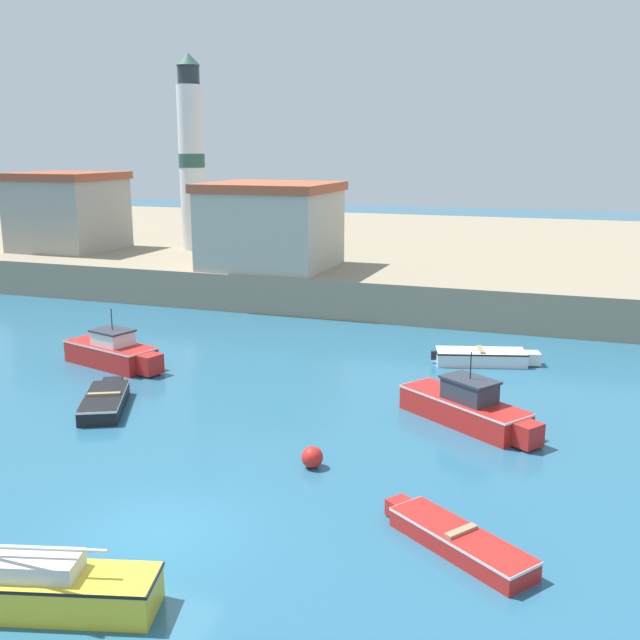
{
  "coord_description": "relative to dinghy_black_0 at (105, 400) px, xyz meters",
  "views": [
    {
      "loc": [
        9.06,
        -14.01,
        8.99
      ],
      "look_at": [
        -0.9,
        14.34,
        2.0
      ],
      "focal_mm": 42.0,
      "sensor_mm": 36.0,
      "label": 1
    }
  ],
  "objects": [
    {
      "name": "ground_plane",
      "position": [
        6.33,
        -7.01,
        -0.29
      ],
      "size": [
        200.0,
        200.0,
        0.0
      ],
      "primitive_type": "plane",
      "color": "#28607F"
    },
    {
      "name": "quay_seawall",
      "position": [
        6.33,
        35.65,
        0.76
      ],
      "size": [
        120.0,
        40.0,
        2.1
      ],
      "primitive_type": "cube",
      "color": "gray",
      "rests_on": "ground"
    },
    {
      "name": "dinghy_black_0",
      "position": [
        0.0,
        0.0,
        0.0
      ],
      "size": [
        2.73,
        4.07,
        0.61
      ],
      "color": "black",
      "rests_on": "ground"
    },
    {
      "name": "dinghy_red_1",
      "position": [
        13.23,
        -5.4,
        -0.03
      ],
      "size": [
        3.89,
        3.07,
        0.56
      ],
      "color": "red",
      "rests_on": "ground"
    },
    {
      "name": "sailboat_yellow_2",
      "position": [
        5.06,
        -10.6,
        0.19
      ],
      "size": [
        6.62,
        2.81,
        4.96
      ],
      "color": "yellow",
      "rests_on": "ground"
    },
    {
      "name": "dinghy_white_3",
      "position": [
        11.84,
        9.98,
        0.03
      ],
      "size": [
        4.49,
        2.33,
        0.68
      ],
      "color": "white",
      "rests_on": "ground"
    },
    {
      "name": "motorboat_red_5",
      "position": [
        -2.77,
        4.56,
        0.3
      ],
      "size": [
        5.04,
        2.71,
        2.47
      ],
      "color": "red",
      "rests_on": "ground"
    },
    {
      "name": "motorboat_red_6",
      "position": [
        12.23,
        2.66,
        0.29
      ],
      "size": [
        5.04,
        3.92,
        2.5
      ],
      "color": "red",
      "rests_on": "ground"
    },
    {
      "name": "mooring_buoy",
      "position": [
        8.57,
        -2.26,
        0.02
      ],
      "size": [
        0.63,
        0.63,
        0.63
      ],
      "primitive_type": "sphere",
      "color": "red",
      "rests_on": "ground"
    },
    {
      "name": "lighthouse",
      "position": [
        -9.67,
        24.39,
        8.03
      ],
      "size": [
        1.73,
        1.73,
        12.83
      ],
      "color": "silver",
      "rests_on": "quay_seawall"
    },
    {
      "name": "harbor_shed_near_wharf",
      "position": [
        -17.67,
        21.5,
        4.43
      ],
      "size": [
        6.31,
        6.43,
        5.2
      ],
      "color": "gray",
      "rests_on": "quay_seawall"
    },
    {
      "name": "harbor_shed_mid_row",
      "position": [
        -1.67,
        19.0,
        4.27
      ],
      "size": [
        7.24,
        6.71,
        4.87
      ],
      "color": "#BCB29E",
      "rests_on": "quay_seawall"
    }
  ]
}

